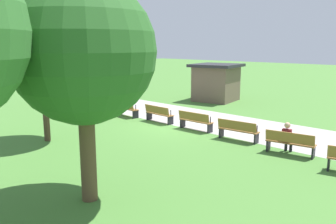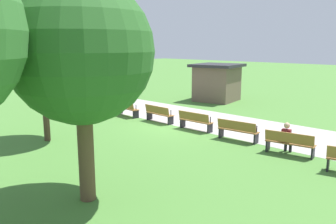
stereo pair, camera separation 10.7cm
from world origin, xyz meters
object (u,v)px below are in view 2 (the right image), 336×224
(tree_3, at_px, (42,53))
(bench_3, at_px, (126,108))
(person_seated, at_px, (287,137))
(bench_7, at_px, (290,143))
(bench_2, at_px, (97,104))
(bench_5, at_px, (195,121))
(bench_6, at_px, (238,130))
(bench_1, at_px, (69,100))
(tree_1, at_px, (81,52))
(bench_0, at_px, (43,97))
(kiosk, at_px, (217,82))
(lamp_post, at_px, (107,67))
(bench_4, at_px, (159,113))

(tree_3, bearing_deg, bench_3, 105.12)
(person_seated, bearing_deg, bench_7, -43.20)
(bench_2, height_order, tree_3, tree_3)
(bench_5, relative_size, bench_6, 0.99)
(bench_1, distance_m, bench_2, 2.44)
(bench_2, height_order, bench_5, same)
(bench_1, bearing_deg, tree_1, -15.13)
(person_seated, bearing_deg, bench_0, 174.74)
(bench_0, distance_m, bench_2, 4.89)
(bench_7, bearing_deg, bench_6, 163.00)
(kiosk, bearing_deg, bench_1, -131.19)
(bench_0, distance_m, bench_1, 2.44)
(bench_6, bearing_deg, person_seated, -10.88)
(bench_5, bearing_deg, lamp_post, 169.94)
(bench_5, xyz_separation_m, lamp_post, (-8.49, 1.22, 2.10))
(bench_2, bearing_deg, bench_5, 13.23)
(bench_7, bearing_deg, person_seated, 136.80)
(bench_0, relative_size, bench_5, 1.03)
(bench_3, xyz_separation_m, tree_3, (1.49, -5.53, 3.18))
(lamp_post, bearing_deg, tree_1, -38.44)
(bench_7, bearing_deg, bench_2, 170.54)
(bench_5, distance_m, tree_1, 8.77)
(bench_2, bearing_deg, person_seated, 10.01)
(bench_4, bearing_deg, kiosk, 106.40)
(bench_0, bearing_deg, tree_3, -8.22)
(bench_3, xyz_separation_m, kiosk, (0.40, 8.03, 0.88))
(bench_5, bearing_deg, tree_1, -72.55)
(bench_3, xyz_separation_m, lamp_post, (-3.61, 1.38, 2.10))
(kiosk, bearing_deg, bench_5, -70.93)
(bench_1, height_order, bench_3, same)
(bench_3, bearing_deg, bench_5, 7.56)
(tree_3, distance_m, lamp_post, 8.65)
(bench_0, xyz_separation_m, bench_6, (14.51, 1.44, 0.00))
(bench_6, distance_m, bench_7, 2.44)
(bench_2, relative_size, lamp_post, 0.49)
(bench_3, bearing_deg, tree_1, -39.02)
(bench_6, distance_m, tree_3, 8.64)
(bench_0, bearing_deg, bench_6, 22.68)
(bench_2, xyz_separation_m, bench_7, (12.17, 0.00, 0.00))
(bench_3, relative_size, bench_7, 0.99)
(bench_1, distance_m, bench_4, 7.32)
(bench_3, height_order, bench_7, same)
(lamp_post, bearing_deg, bench_6, -7.20)
(kiosk, bearing_deg, tree_1, -75.80)
(bench_5, xyz_separation_m, bench_7, (4.86, -0.48, 0.00))
(bench_0, height_order, bench_6, same)
(bench_3, xyz_separation_m, bench_6, (7.32, 0.00, 0.00))
(bench_1, relative_size, bench_5, 1.03)
(tree_1, height_order, kiosk, tree_1)
(bench_1, relative_size, bench_3, 1.01)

